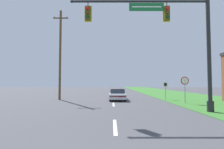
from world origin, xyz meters
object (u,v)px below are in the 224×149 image
Objects in this scene: car_ahead at (117,95)px; utility_pole_near at (59,53)px; stop_sign at (184,84)px; signal_mast at (174,36)px; route_sign_post at (165,87)px.

car_ahead is 8.34m from utility_pole_near.
car_ahead is 1.84× the size of stop_sign.
utility_pole_near is (-13.01, 4.02, 3.60)m from stop_sign.
utility_pole_near is (-10.40, 8.84, 0.33)m from signal_mast.
car_ahead is at bearing 112.90° from signal_mast.
route_sign_post is 0.19× the size of utility_pole_near.
signal_mast is 13.66m from utility_pole_near.
stop_sign reaches higher than car_ahead.
signal_mast reaches higher than car_ahead.
stop_sign is at bearing -79.09° from route_sign_post.
signal_mast is 0.91× the size of utility_pole_near.
car_ahead is 2.28× the size of route_sign_post.
stop_sign is (6.24, -3.77, 1.26)m from car_ahead.
signal_mast is 2.08× the size of car_ahead.
signal_mast is 4.74× the size of route_sign_post.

